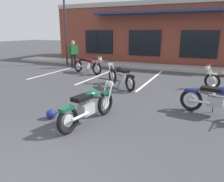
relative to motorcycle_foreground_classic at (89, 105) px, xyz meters
name	(u,v)px	position (x,y,z in m)	size (l,w,h in m)	color
ground_plane	(114,110)	(0.18, 1.12, -0.46)	(80.00, 80.00, 0.00)	#3D3D42
sidewalk_kerb	(165,67)	(0.18, 9.25, -0.39)	(22.00, 1.80, 0.14)	#A8A59E
brick_storefront_building	(177,33)	(0.18, 13.28, 1.64)	(17.50, 6.47, 4.20)	brown
painted_stall_lines	(151,80)	(0.18, 5.65, -0.46)	(11.07, 4.80, 0.01)	silver
motorcycle_foreground_classic	(89,105)	(0.00, 0.00, 0.00)	(0.76, 2.10, 0.98)	black
motorcycle_red_sportbike	(87,65)	(-3.44, 5.89, 0.00)	(2.07, 0.87, 0.98)	black
motorcycle_black_cruiser	(220,100)	(2.99, 1.83, 0.00)	(2.09, 0.77, 0.98)	black
motorcycle_green_cafe_racer	(121,76)	(-0.63, 3.72, 0.00)	(1.76, 1.52, 0.98)	black
person_in_black_shirt	(73,52)	(-5.17, 7.18, 0.49)	(0.44, 0.54, 1.68)	black
helmet_on_pavement	(51,114)	(-1.06, -0.17, -0.33)	(0.26, 0.26, 0.26)	navy
parking_lot_lamp_post	(64,15)	(-6.36, 8.04, 2.81)	(0.24, 0.76, 5.06)	#2D2D33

